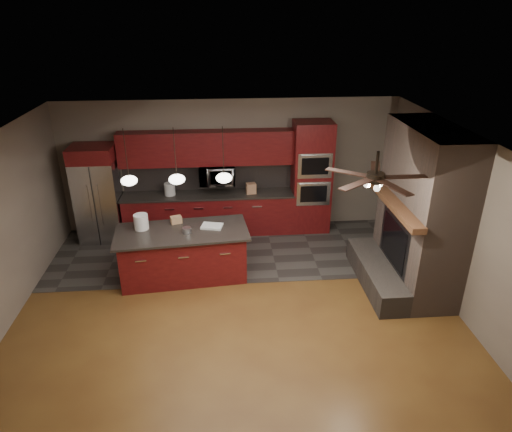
{
  "coord_description": "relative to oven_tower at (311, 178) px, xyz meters",
  "views": [
    {
      "loc": [
        -0.2,
        -6.23,
        4.46
      ],
      "look_at": [
        0.36,
        0.6,
        1.31
      ],
      "focal_mm": 32.0,
      "sensor_mm": 36.0,
      "label": 1
    }
  ],
  "objects": [
    {
      "name": "ground",
      "position": [
        -1.7,
        -2.69,
        -1.19
      ],
      "size": [
        7.0,
        7.0,
        0.0
      ],
      "primitive_type": "plane",
      "color": "brown",
      "rests_on": "ground"
    },
    {
      "name": "ceiling",
      "position": [
        -1.7,
        -2.69,
        1.61
      ],
      "size": [
        7.0,
        6.0,
        0.02
      ],
      "primitive_type": "cube",
      "color": "white",
      "rests_on": "back_wall"
    },
    {
      "name": "back_wall",
      "position": [
        -1.7,
        0.31,
        0.21
      ],
      "size": [
        7.0,
        0.02,
        2.8
      ],
      "primitive_type": "cube",
      "color": "slate",
      "rests_on": "ground"
    },
    {
      "name": "right_wall",
      "position": [
        1.8,
        -2.69,
        0.21
      ],
      "size": [
        0.02,
        6.0,
        2.8
      ],
      "primitive_type": "cube",
      "color": "slate",
      "rests_on": "ground"
    },
    {
      "name": "slate_tile_patch",
      "position": [
        -1.7,
        -0.89,
        -1.19
      ],
      "size": [
        7.0,
        2.4,
        0.01
      ],
      "primitive_type": "cube",
      "color": "#393633",
      "rests_on": "ground"
    },
    {
      "name": "fireplace_column",
      "position": [
        1.34,
        -2.29,
        0.11
      ],
      "size": [
        1.3,
        2.1,
        2.8
      ],
      "color": "brown",
      "rests_on": "ground"
    },
    {
      "name": "back_cabinetry",
      "position": [
        -2.18,
        0.05,
        -0.3
      ],
      "size": [
        3.59,
        0.64,
        2.2
      ],
      "color": "maroon",
      "rests_on": "ground"
    },
    {
      "name": "oven_tower",
      "position": [
        0.0,
        0.0,
        0.0
      ],
      "size": [
        0.8,
        0.63,
        2.38
      ],
      "color": "maroon",
      "rests_on": "ground"
    },
    {
      "name": "microwave",
      "position": [
        -1.98,
        0.06,
        0.11
      ],
      "size": [
        0.73,
        0.41,
        0.5
      ],
      "primitive_type": "imported",
      "color": "silver",
      "rests_on": "back_cabinetry"
    },
    {
      "name": "refrigerator",
      "position": [
        -4.4,
        -0.07,
        -0.19
      ],
      "size": [
        0.85,
        0.75,
        2.0
      ],
      "color": "silver",
      "rests_on": "ground"
    },
    {
      "name": "kitchen_island",
      "position": [
        -2.61,
        -1.75,
        -0.73
      ],
      "size": [
        2.38,
        1.25,
        0.92
      ],
      "rotation": [
        0.0,
        0.0,
        0.09
      ],
      "color": "maroon",
      "rests_on": "ground"
    },
    {
      "name": "white_bucket",
      "position": [
        -3.31,
        -1.61,
        -0.14
      ],
      "size": [
        0.26,
        0.26,
        0.27
      ],
      "primitive_type": "cylinder",
      "rotation": [
        0.0,
        0.0,
        0.03
      ],
      "color": "silver",
      "rests_on": "kitchen_island"
    },
    {
      "name": "paint_can",
      "position": [
        -2.51,
        -1.84,
        -0.22
      ],
      "size": [
        0.2,
        0.2,
        0.1
      ],
      "primitive_type": "cylinder",
      "rotation": [
        0.0,
        0.0,
        0.35
      ],
      "color": "#B9BABF",
      "rests_on": "kitchen_island"
    },
    {
      "name": "paint_tray",
      "position": [
        -2.09,
        -1.64,
        -0.25
      ],
      "size": [
        0.41,
        0.33,
        0.04
      ],
      "primitive_type": "cube",
      "rotation": [
        0.0,
        0.0,
        -0.24
      ],
      "color": "silver",
      "rests_on": "kitchen_island"
    },
    {
      "name": "cardboard_box",
      "position": [
        -2.73,
        -1.41,
        -0.21
      ],
      "size": [
        0.22,
        0.19,
        0.12
      ],
      "primitive_type": "cube",
      "rotation": [
        0.0,
        0.0,
        0.3
      ],
      "color": "tan",
      "rests_on": "kitchen_island"
    },
    {
      "name": "counter_bucket",
      "position": [
        -2.96,
        0.01,
        -0.16
      ],
      "size": [
        0.28,
        0.28,
        0.25
      ],
      "primitive_type": "cylinder",
      "rotation": [
        0.0,
        0.0,
        0.31
      ],
      "color": "silver",
      "rests_on": "back_cabinetry"
    },
    {
      "name": "counter_box",
      "position": [
        -1.28,
        -0.04,
        -0.18
      ],
      "size": [
        0.22,
        0.18,
        0.22
      ],
      "primitive_type": "cube",
      "rotation": [
        0.0,
        0.0,
        0.13
      ],
      "color": "#A97857",
      "rests_on": "back_cabinetry"
    },
    {
      "name": "pendant_left",
      "position": [
        -3.35,
        -1.99,
        0.77
      ],
      "size": [
        0.26,
        0.26,
        0.92
      ],
      "color": "black",
      "rests_on": "ceiling"
    },
    {
      "name": "pendant_center",
      "position": [
        -2.6,
        -1.99,
        0.77
      ],
      "size": [
        0.26,
        0.26,
        0.92
      ],
      "color": "black",
      "rests_on": "ceiling"
    },
    {
      "name": "pendant_right",
      "position": [
        -1.85,
        -1.99,
        0.77
      ],
      "size": [
        0.26,
        0.26,
        0.92
      ],
      "color": "black",
      "rests_on": "ceiling"
    },
    {
      "name": "ceiling_fan",
      "position": [
        0.1,
        -3.49,
        1.27
      ],
      "size": [
        1.27,
        1.33,
        0.41
      ],
      "color": "black",
      "rests_on": "ceiling"
    }
  ]
}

